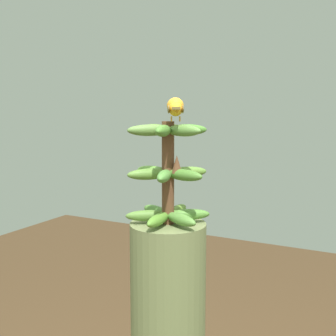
% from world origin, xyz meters
% --- Properties ---
extents(banana_bunch, '(0.28, 0.29, 0.35)m').
position_xyz_m(banana_bunch, '(-0.00, 0.00, 1.48)').
color(banana_bunch, brown).
rests_on(banana_bunch, banana_tree).
extents(perched_bird, '(0.11, 0.18, 0.08)m').
position_xyz_m(perched_bird, '(-0.03, 0.00, 1.70)').
color(perched_bird, '#C68933').
rests_on(perched_bird, banana_bunch).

